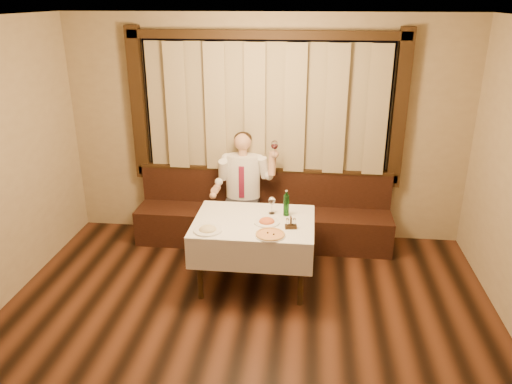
# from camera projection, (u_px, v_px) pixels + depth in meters

# --- Properties ---
(room) EXTENTS (5.01, 6.01, 2.81)m
(room) POSITION_uv_depth(u_px,v_px,m) (244.00, 177.00, 4.32)
(room) COLOR black
(room) RESTS_ON ground
(banquette) EXTENTS (3.20, 0.61, 0.94)m
(banquette) POSITION_uv_depth(u_px,v_px,m) (263.00, 219.00, 6.38)
(banquette) COLOR black
(banquette) RESTS_ON ground
(dining_table) EXTENTS (1.27, 0.97, 0.76)m
(dining_table) POSITION_uv_depth(u_px,v_px,m) (254.00, 229.00, 5.31)
(dining_table) COLOR black
(dining_table) RESTS_ON ground
(pizza) EXTENTS (0.31, 0.31, 0.03)m
(pizza) POSITION_uv_depth(u_px,v_px,m) (270.00, 235.00, 4.92)
(pizza) COLOR white
(pizza) RESTS_ON dining_table
(pasta_red) EXTENTS (0.27, 0.27, 0.09)m
(pasta_red) POSITION_uv_depth(u_px,v_px,m) (267.00, 220.00, 5.20)
(pasta_red) COLOR white
(pasta_red) RESTS_ON dining_table
(pasta_cream) EXTENTS (0.29, 0.29, 0.10)m
(pasta_cream) POSITION_uv_depth(u_px,v_px,m) (208.00, 228.00, 5.01)
(pasta_cream) COLOR white
(pasta_cream) RESTS_ON dining_table
(green_bottle) EXTENTS (0.06, 0.06, 0.29)m
(green_bottle) POSITION_uv_depth(u_px,v_px,m) (286.00, 205.00, 5.35)
(green_bottle) COLOR #0F4711
(green_bottle) RESTS_ON dining_table
(table_wine_glass) EXTENTS (0.07, 0.07, 0.20)m
(table_wine_glass) POSITION_uv_depth(u_px,v_px,m) (272.00, 201.00, 5.38)
(table_wine_glass) COLOR white
(table_wine_glass) RESTS_ON dining_table
(cruet_caddy) EXTENTS (0.13, 0.08, 0.13)m
(cruet_caddy) POSITION_uv_depth(u_px,v_px,m) (291.00, 224.00, 5.07)
(cruet_caddy) COLOR black
(cruet_caddy) RESTS_ON dining_table
(seated_man) EXTENTS (0.80, 0.59, 1.44)m
(seated_man) POSITION_uv_depth(u_px,v_px,m) (243.00, 182.00, 6.13)
(seated_man) COLOR black
(seated_man) RESTS_ON ground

